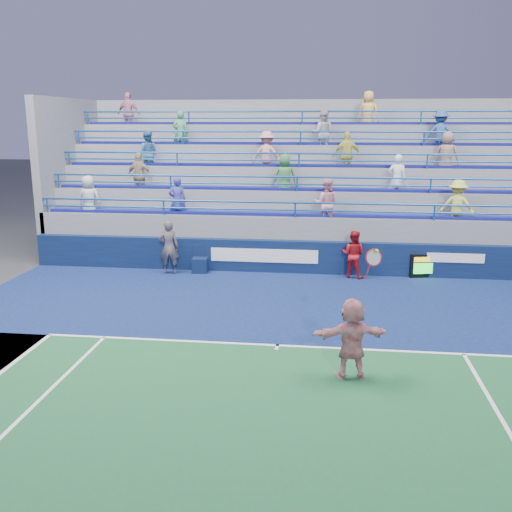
# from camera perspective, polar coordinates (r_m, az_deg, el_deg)

# --- Properties ---
(ground) EXTENTS (120.00, 120.00, 0.00)m
(ground) POSITION_cam_1_polar(r_m,az_deg,el_deg) (13.13, 2.14, -9.01)
(ground) COLOR #333538
(sponsor_wall) EXTENTS (18.00, 0.32, 1.10)m
(sponsor_wall) POSITION_cam_1_polar(r_m,az_deg,el_deg) (19.15, 3.84, -0.08)
(sponsor_wall) COLOR #0A1539
(sponsor_wall) RESTS_ON ground
(bleacher_stand) EXTENTS (18.00, 5.60, 6.13)m
(bleacher_stand) POSITION_cam_1_polar(r_m,az_deg,el_deg) (22.66, 4.41, 4.58)
(bleacher_stand) COLOR slate
(bleacher_stand) RESTS_ON ground
(serve_speed_board) EXTENTS (1.14, 0.35, 0.79)m
(serve_speed_board) POSITION_cam_1_polar(r_m,az_deg,el_deg) (19.35, 16.77, -0.96)
(serve_speed_board) COLOR black
(serve_speed_board) RESTS_ON ground
(judge_chair) EXTENTS (0.55, 0.55, 0.90)m
(judge_chair) POSITION_cam_1_polar(r_m,az_deg,el_deg) (19.30, -5.62, -0.81)
(judge_chair) COLOR #0C193B
(judge_chair) RESTS_ON ground
(tennis_player) EXTENTS (1.60, 0.80, 2.65)m
(tennis_player) POSITION_cam_1_polar(r_m,az_deg,el_deg) (11.47, 9.55, -8.13)
(tennis_player) COLOR white
(tennis_player) RESTS_ON ground
(line_judge) EXTENTS (0.73, 0.55, 1.81)m
(line_judge) POSITION_cam_1_polar(r_m,az_deg,el_deg) (19.14, -8.71, 0.87)
(line_judge) COLOR #141D39
(line_judge) RESTS_ON ground
(ball_girl) EXTENTS (0.92, 0.82, 1.56)m
(ball_girl) POSITION_cam_1_polar(r_m,az_deg,el_deg) (18.72, 9.70, 0.16)
(ball_girl) COLOR #AB1319
(ball_girl) RESTS_ON ground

